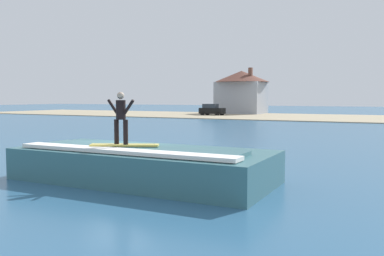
{
  "coord_description": "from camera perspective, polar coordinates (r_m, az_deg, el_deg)",
  "views": [
    {
      "loc": [
        9.56,
        -12.86,
        2.84
      ],
      "look_at": [
        1.76,
        2.57,
        1.56
      ],
      "focal_mm": 38.65,
      "sensor_mm": 36.0,
      "label": 1
    }
  ],
  "objects": [
    {
      "name": "surfboard",
      "position": [
        14.0,
        -9.28,
        -2.33
      ],
      "size": [
        2.24,
        1.32,
        0.06
      ],
      "color": "#EAD159",
      "rests_on": "wave_crest"
    },
    {
      "name": "ground_plane",
      "position": [
        16.28,
        -9.71,
        -5.89
      ],
      "size": [
        260.0,
        260.0,
        0.0
      ],
      "primitive_type": "plane",
      "color": "#2D5A7E"
    },
    {
      "name": "house_with_chimney",
      "position": [
        72.57,
        6.84,
        5.28
      ],
      "size": [
        9.62,
        9.62,
        7.9
      ],
      "color": "#9EA3AD",
      "rests_on": "ground_plane"
    },
    {
      "name": "wave_crest",
      "position": [
        14.21,
        -6.91,
        -4.97
      ],
      "size": [
        8.83,
        3.8,
        1.22
      ],
      "color": "#36676E",
      "rests_on": "ground_plane"
    },
    {
      "name": "surfer",
      "position": [
        13.91,
        -9.79,
        1.76
      ],
      "size": [
        1.08,
        0.32,
        1.74
      ],
      "color": "black",
      "rests_on": "surfboard"
    },
    {
      "name": "car_near_shore",
      "position": [
        65.19,
        2.74,
        2.54
      ],
      "size": [
        3.89,
        2.15,
        1.86
      ],
      "color": "black",
      "rests_on": "ground_plane"
    },
    {
      "name": "shoreline_bank",
      "position": [
        61.01,
        17.77,
        1.39
      ],
      "size": [
        120.0,
        21.41,
        0.1
      ],
      "color": "tan",
      "rests_on": "ground_plane"
    }
  ]
}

